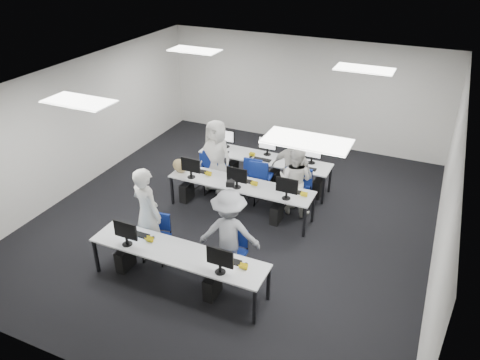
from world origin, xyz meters
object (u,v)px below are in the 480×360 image
at_px(student_3, 291,171).
at_px(photographer, 229,233).
at_px(desk_mid, 240,186).
at_px(chair_6, 261,184).
at_px(chair_2, 203,180).
at_px(chair_5, 216,174).
at_px(chair_7, 301,191).
at_px(student_2, 216,156).
at_px(student_1, 295,180).
at_px(chair_1, 233,262).
at_px(student_0, 147,213).
at_px(desk_front, 178,254).
at_px(chair_4, 294,199).
at_px(chair_3, 250,188).
at_px(chair_0, 157,245).

height_order(student_3, photographer, photographer).
relative_size(desk_mid, chair_6, 3.32).
distance_m(chair_2, chair_5, 0.37).
distance_m(desk_mid, chair_6, 0.96).
relative_size(chair_5, chair_7, 0.99).
distance_m(desk_mid, student_2, 1.23).
relative_size(student_1, student_2, 0.89).
distance_m(student_1, photographer, 2.47).
distance_m(chair_1, chair_6, 2.89).
distance_m(chair_6, student_2, 1.22).
height_order(chair_1, student_0, student_0).
bearing_deg(chair_7, student_1, -108.03).
xyz_separation_m(desk_front, chair_5, (-1.04, 3.49, -0.38)).
relative_size(chair_2, student_1, 0.54).
height_order(chair_1, student_1, student_1).
xyz_separation_m(chair_6, student_0, (-1.09, -2.93, 0.62)).
relative_size(chair_4, student_2, 0.56).
distance_m(chair_4, student_3, 0.64).
xyz_separation_m(chair_1, student_1, (0.31, 2.48, 0.50)).
relative_size(chair_1, photographer, 0.52).
xyz_separation_m(desk_front, chair_2, (-1.22, 3.16, -0.41)).
bearing_deg(desk_mid, student_2, 141.67).
distance_m(chair_3, student_0, 2.89).
relative_size(desk_front, student_0, 1.72).
bearing_deg(desk_front, student_0, 150.39).
bearing_deg(photographer, chair_0, -7.93).
bearing_deg(photographer, desk_front, 31.80).
xyz_separation_m(student_1, student_2, (-2.00, 0.21, 0.09)).
distance_m(desk_front, chair_0, 1.01).
bearing_deg(chair_1, chair_0, -177.09).
relative_size(desk_mid, chair_3, 3.38).
relative_size(chair_4, student_0, 0.53).
bearing_deg(student_2, student_1, 6.27).
bearing_deg(photographer, student_2, -74.80).
bearing_deg(student_1, chair_0, 60.59).
bearing_deg(student_1, photographer, 85.80).
distance_m(student_0, student_3, 3.41).
bearing_deg(desk_front, chair_0, 146.91).
bearing_deg(chair_0, chair_6, 66.65).
height_order(chair_3, student_1, student_1).
xyz_separation_m(chair_7, student_0, (-2.04, -3.01, 0.63)).
relative_size(chair_2, student_0, 0.45).
bearing_deg(chair_3, student_3, 11.89).
relative_size(chair_0, chair_2, 1.06).
bearing_deg(desk_mid, student_0, -115.05).
xyz_separation_m(chair_0, chair_2, (-0.45, 2.66, -0.02)).
xyz_separation_m(chair_2, student_1, (2.27, -0.03, 0.51)).
height_order(chair_3, chair_4, chair_4).
xyz_separation_m(chair_0, chair_6, (0.90, 2.97, 0.02)).
bearing_deg(chair_7, student_2, 171.63).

